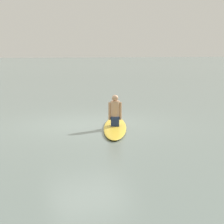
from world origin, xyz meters
name	(u,v)px	position (x,y,z in m)	size (l,w,h in m)	color
ground_plane	(89,124)	(0.00, 0.00, 0.00)	(400.00, 400.00, 0.00)	slate
surfboard	(115,127)	(-0.90, -0.48, 0.04)	(3.35, 0.65, 0.09)	gold
person_paddler	(115,112)	(-0.90, -0.48, 0.50)	(0.37, 0.38, 0.90)	navy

